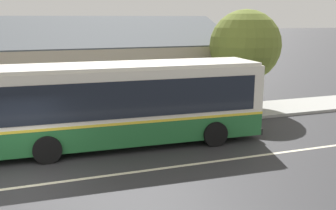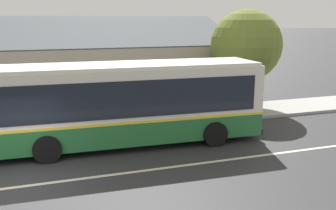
# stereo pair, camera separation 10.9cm
# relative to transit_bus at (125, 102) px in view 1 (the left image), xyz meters

# --- Properties ---
(ground_plane) EXTENTS (300.00, 300.00, 0.00)m
(ground_plane) POSITION_rel_transit_bus_xyz_m (-3.93, -2.90, -1.75)
(ground_plane) COLOR #2D2D30
(sidewalk_far) EXTENTS (60.00, 3.00, 0.15)m
(sidewalk_far) POSITION_rel_transit_bus_xyz_m (-3.93, 3.10, -1.68)
(sidewalk_far) COLOR #9E9E99
(sidewalk_far) RESTS_ON ground
(lane_divider_stripe) EXTENTS (60.00, 0.16, 0.01)m
(lane_divider_stripe) POSITION_rel_transit_bus_xyz_m (-3.93, -2.90, -1.75)
(lane_divider_stripe) COLOR beige
(lane_divider_stripe) RESTS_ON ground
(community_building) EXTENTS (22.20, 10.45, 6.16)m
(community_building) POSITION_rel_transit_bus_xyz_m (-2.75, 10.85, 0.07)
(community_building) COLOR tan
(community_building) RESTS_ON ground
(transit_bus) EXTENTS (11.07, 3.05, 3.27)m
(transit_bus) POSITION_rel_transit_bus_xyz_m (0.00, 0.00, 0.00)
(transit_bus) COLOR #236633
(transit_bus) RESTS_ON ground
(street_tree_primary) EXTENTS (3.91, 3.91, 5.48)m
(street_tree_primary) POSITION_rel_transit_bus_xyz_m (7.62, 3.98, 1.76)
(street_tree_primary) COLOR #4C3828
(street_tree_primary) RESTS_ON ground
(bus_stop_sign) EXTENTS (0.36, 0.07, 2.40)m
(bus_stop_sign) POSITION_rel_transit_bus_xyz_m (7.17, 2.09, -0.11)
(bus_stop_sign) COLOR gray
(bus_stop_sign) RESTS_ON sidewalk_far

